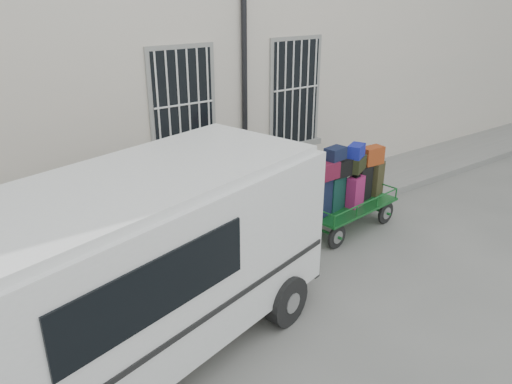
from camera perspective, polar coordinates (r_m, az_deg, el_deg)
The scene contains 5 objects.
ground at distance 8.26m, azimuth 4.98°, elevation -9.66°, with size 80.00×80.00×0.00m, color slate.
building at distance 11.78m, azimuth -12.71°, elevation 15.20°, with size 24.00×5.15×6.00m.
sidewalk at distance 9.77m, azimuth -3.39°, elevation -3.73°, with size 24.00×1.70×0.15m, color gray.
luggage_cart at distance 9.54m, azimuth 10.53°, elevation 0.62°, with size 2.36×1.11×1.75m.
van at distance 6.16m, azimuth -12.48°, elevation -7.22°, with size 5.13×3.17×2.41m.
Camera 1 is at (-4.64, -5.25, 4.37)m, focal length 35.00 mm.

